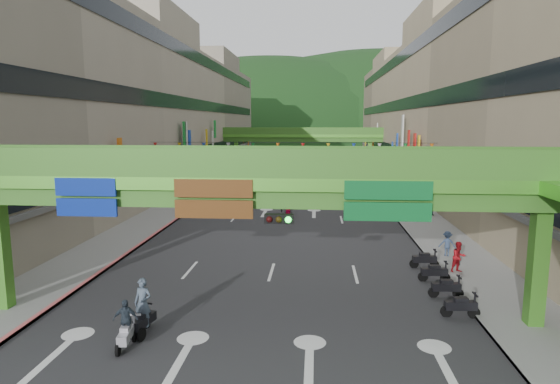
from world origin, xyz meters
TOP-DOWN VIEW (x-y plane):
  - road_slab at (0.00, 50.00)m, footprint 18.00×140.00m
  - sidewalk_left at (-11.00, 50.00)m, footprint 4.00×140.00m
  - sidewalk_right at (11.00, 50.00)m, footprint 4.00×140.00m
  - curb_left at (-9.10, 50.00)m, footprint 0.20×140.00m
  - curb_right at (9.10, 50.00)m, footprint 0.20×140.00m
  - building_row_left at (-18.93, 50.00)m, footprint 12.80×95.00m
  - building_row_right at (18.93, 50.00)m, footprint 12.80×95.00m
  - overpass_near at (0.93, 5.38)m, footprint 28.00×12.27m
  - overpass_far at (0.00, 65.00)m, footprint 28.00×2.20m
  - hill_left at (-15.00, 160.00)m, footprint 168.00×140.00m
  - hill_right at (25.00, 180.00)m, footprint 208.00×176.00m
  - bunting_string at (0.00, 30.00)m, footprint 26.00×0.36m
  - scooter_rider_near at (-4.15, 4.18)m, footprint 0.76×1.59m
  - scooter_rider_mid at (0.79, 37.54)m, footprint 0.79×1.60m
  - scooter_rider_left at (-4.37, 3.04)m, footprint 0.92×1.60m
  - scooter_rider_far at (0.03, 26.39)m, footprint 0.81×1.60m
  - parked_scooter_row at (8.40, 10.00)m, footprint 1.60×7.15m
  - car_silver at (-4.93, 59.78)m, footprint 2.07×4.36m
  - car_yellow at (0.84, 70.99)m, footprint 2.00×4.59m
  - pedestrian_red at (9.96, 12.38)m, footprint 0.97×0.87m
  - pedestrian_dark at (12.20, 27.85)m, footprint 0.97×0.49m
  - pedestrian_blue at (10.19, 15.46)m, footprint 0.74×0.53m

SIDE VIEW (x-z plane):
  - hill_left at x=-15.00m, z-range -56.00..56.00m
  - hill_right at x=25.00m, z-range -64.00..64.00m
  - road_slab at x=0.00m, z-range 0.00..0.02m
  - sidewalk_left at x=-11.00m, z-range 0.00..0.15m
  - sidewalk_right at x=11.00m, z-range 0.00..0.15m
  - curb_left at x=-9.10m, z-range 0.00..0.18m
  - curb_right at x=9.10m, z-range 0.00..0.18m
  - parked_scooter_row at x=8.40m, z-range -0.02..1.06m
  - car_silver at x=-4.93m, z-range 0.00..1.38m
  - pedestrian_blue at x=10.19m, z-range 0.00..1.49m
  - car_yellow at x=0.84m, z-range 0.00..1.54m
  - pedestrian_dark at x=12.20m, z-range 0.00..1.60m
  - pedestrian_red at x=9.96m, z-range 0.00..1.65m
  - scooter_rider_left at x=-4.37m, z-range -0.02..1.83m
  - scooter_rider_far at x=0.03m, z-range 0.00..1.96m
  - scooter_rider_mid at x=0.79m, z-range 0.02..1.98m
  - scooter_rider_near at x=-4.15m, z-range -0.05..2.18m
  - overpass_near at x=0.93m, z-range 1.66..8.76m
  - overpass_far at x=0.00m, z-range 1.85..8.95m
  - bunting_string at x=0.00m, z-range 5.73..6.19m
  - building_row_left at x=-18.93m, z-range -0.04..18.96m
  - building_row_right at x=18.93m, z-range -0.04..18.96m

